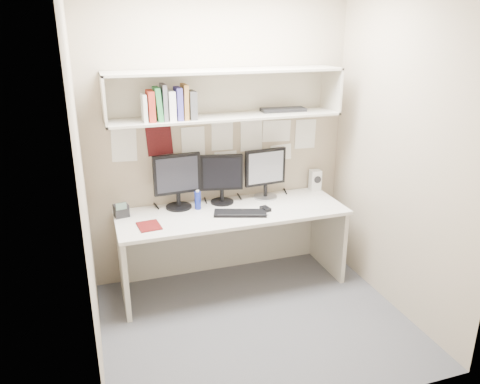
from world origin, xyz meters
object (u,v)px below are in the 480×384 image
object	(u,v)px
speaker	(315,180)
monitor_center	(221,177)
monitor_right	(265,171)
keyboard	(240,213)
maroon_notebook	(149,226)
desk_phone	(121,210)
desk	(232,248)
monitor_left	(177,179)

from	to	relation	value
speaker	monitor_center	bearing A→B (deg)	-170.94
monitor_center	monitor_right	xyz separation A→B (m)	(0.43, -0.00, 0.01)
keyboard	speaker	size ratio (longest dim) A/B	2.24
maroon_notebook	desk_phone	xyz separation A→B (m)	(-0.19, 0.28, 0.05)
desk	speaker	world-z (taller)	speaker
monitor_left	monitor_center	size ratio (longest dim) A/B	1.09
desk	monitor_left	size ratio (longest dim) A/B	4.09
monitor_center	maroon_notebook	size ratio (longest dim) A/B	2.13
desk	maroon_notebook	world-z (taller)	maroon_notebook
desk	monitor_right	bearing A→B (deg)	28.95
monitor_left	keyboard	distance (m)	0.63
keyboard	desk_phone	size ratio (longest dim) A/B	3.17
monitor_right	monitor_left	bearing A→B (deg)	174.47
monitor_right	speaker	distance (m)	0.57
monitor_left	desk_phone	bearing A→B (deg)	-177.34
desk	maroon_notebook	xyz separation A→B (m)	(-0.74, -0.12, 0.37)
speaker	desk_phone	distance (m)	1.88
monitor_left	desk_phone	size ratio (longest dim) A/B	3.44
desk	maroon_notebook	distance (m)	0.84
speaker	maroon_notebook	world-z (taller)	speaker
monitor_left	speaker	size ratio (longest dim) A/B	2.44
desk	keyboard	xyz separation A→B (m)	(0.04, -0.11, 0.37)
keyboard	maroon_notebook	world-z (taller)	keyboard
desk	monitor_right	xyz separation A→B (m)	(0.40, 0.22, 0.62)
desk	monitor_right	size ratio (longest dim) A/B	4.28
maroon_notebook	desk_phone	distance (m)	0.35
monitor_center	monitor_left	bearing A→B (deg)	-168.67
monitor_left	speaker	world-z (taller)	monitor_left
desk	monitor_center	bearing A→B (deg)	97.46
speaker	monitor_right	bearing A→B (deg)	-168.85
desk	monitor_center	xyz separation A→B (m)	(-0.03, 0.22, 0.61)
monitor_center	keyboard	xyz separation A→B (m)	(0.07, -0.33, -0.24)
monitor_center	desk	bearing A→B (deg)	-71.23
monitor_left	monitor_right	xyz separation A→B (m)	(0.83, 0.00, -0.01)
monitor_center	maroon_notebook	xyz separation A→B (m)	(-0.71, -0.34, -0.24)
monitor_left	monitor_center	distance (m)	0.40
keyboard	desk_phone	world-z (taller)	desk_phone
speaker	desk	bearing A→B (deg)	-157.90
monitor_left	speaker	xyz separation A→B (m)	(1.37, 0.05, -0.16)
desk	maroon_notebook	bearing A→B (deg)	-170.43
desk	monitor_left	bearing A→B (deg)	153.00
maroon_notebook	desk	bearing A→B (deg)	3.95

